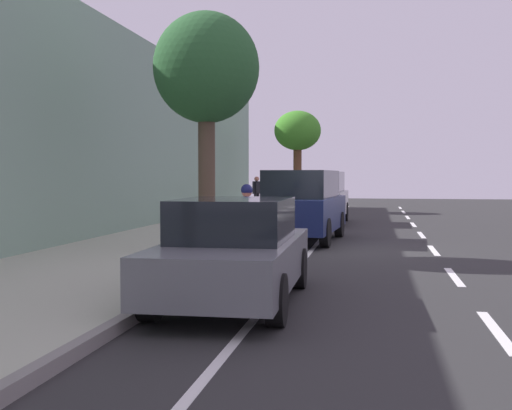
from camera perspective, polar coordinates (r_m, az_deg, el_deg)
ground at (r=16.37m, az=6.71°, el=-3.89°), size 71.34×71.34×0.00m
sidewalk at (r=17.16m, az=-7.62°, el=-3.33°), size 4.43×44.59×0.16m
curb_edge at (r=16.60m, az=-0.05°, el=-3.51°), size 0.16×44.59×0.16m
lane_stripe_centre at (r=16.59m, az=15.36°, el=-3.87°), size 0.14×44.20×0.01m
lane_stripe_bike_edge at (r=16.41m, az=5.02°, el=-3.86°), size 0.12×44.59×0.01m
building_facade at (r=18.03m, az=-15.21°, el=6.75°), size 0.50×44.59×6.35m
parked_suv_white_nearest at (r=24.94m, az=5.65°, el=0.73°), size 2.04×4.73×1.99m
parked_suv_dark_blue_second at (r=18.23m, az=4.08°, el=0.02°), size 2.22×4.82×1.99m
parked_sedan_grey_mid at (r=9.43m, az=-1.94°, el=-4.12°), size 1.89×4.43×1.52m
bicycle_at_curb at (r=13.60m, az=-0.37°, el=-3.66°), size 1.45×1.01×0.74m
cyclist_with_backpack at (r=14.04m, az=-0.90°, el=-0.81°), size 0.53×0.55×1.67m
street_tree_near_cyclist at (r=33.04m, az=3.68°, el=6.36°), size 2.37×2.37×4.96m
street_tree_mid_block at (r=15.33m, az=-4.39°, el=11.67°), size 2.46×2.46×5.47m
pedestrian_on_phone at (r=31.09m, az=0.06°, el=1.21°), size 0.37×0.57×1.63m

